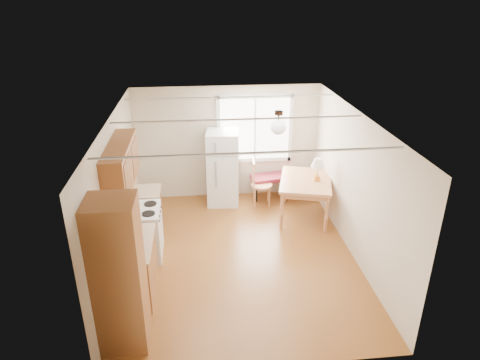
{
  "coord_description": "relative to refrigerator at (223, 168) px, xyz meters",
  "views": [
    {
      "loc": [
        -0.65,
        -6.37,
        4.31
      ],
      "look_at": [
        0.09,
        0.69,
        1.15
      ],
      "focal_mm": 32.0,
      "sensor_mm": 36.0,
      "label": 1
    }
  ],
  "objects": [
    {
      "name": "chair",
      "position": [
        0.72,
        -0.21,
        -0.23
      ],
      "size": [
        0.46,
        0.45,
        1.03
      ],
      "rotation": [
        0.0,
        0.0,
        -0.07
      ],
      "color": "#AE6E43",
      "rests_on": "ground"
    },
    {
      "name": "window_unit",
      "position": [
        0.73,
        0.35,
        0.73
      ],
      "size": [
        1.64,
        0.05,
        1.51
      ],
      "color": "white",
      "rests_on": "room_shell"
    },
    {
      "name": "room_shell",
      "position": [
        0.13,
        -2.12,
        0.43
      ],
      "size": [
        4.6,
        5.6,
        2.62
      ],
      "color": "#5F3313",
      "rests_on": "ground"
    },
    {
      "name": "bench",
      "position": [
        1.23,
        0.1,
        -0.32
      ],
      "size": [
        1.26,
        0.64,
        0.55
      ],
      "rotation": [
        0.0,
        0.0,
        0.17
      ],
      "color": "maroon",
      "rests_on": "ground"
    },
    {
      "name": "kitchen_run",
      "position": [
        -1.58,
        -2.75,
        0.02
      ],
      "size": [
        0.65,
        3.4,
        2.2
      ],
      "color": "brown",
      "rests_on": "ground"
    },
    {
      "name": "pendant_light",
      "position": [
        0.83,
        -1.72,
        1.42
      ],
      "size": [
        0.26,
        0.26,
        0.4
      ],
      "color": "black",
      "rests_on": "room_shell"
    },
    {
      "name": "coffee_maker",
      "position": [
        -1.59,
        -3.19,
        0.22
      ],
      "size": [
        0.23,
        0.27,
        0.37
      ],
      "rotation": [
        0.0,
        0.0,
        -0.21
      ],
      "color": "black",
      "rests_on": "kitchen_run"
    },
    {
      "name": "table_lamp",
      "position": [
        1.82,
        -0.9,
        0.36
      ],
      "size": [
        0.27,
        0.27,
        0.48
      ],
      "rotation": [
        0.0,
        0.0,
        0.42
      ],
      "color": "#C3843E",
      "rests_on": "dining_table"
    },
    {
      "name": "refrigerator",
      "position": [
        0.0,
        0.0,
        0.0
      ],
      "size": [
        0.73,
        0.73,
        1.63
      ],
      "rotation": [
        0.0,
        0.0,
        -0.1
      ],
      "color": "white",
      "rests_on": "ground"
    },
    {
      "name": "dining_table",
      "position": [
        1.61,
        -0.82,
        -0.09
      ],
      "size": [
        1.3,
        1.53,
        0.83
      ],
      "rotation": [
        0.0,
        0.0,
        -0.26
      ],
      "color": "#AE6E43",
      "rests_on": "ground"
    },
    {
      "name": "kettle",
      "position": [
        -1.67,
        -2.75,
        0.19
      ],
      "size": [
        0.13,
        0.13,
        0.26
      ],
      "color": "red",
      "rests_on": "kitchen_run"
    }
  ]
}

